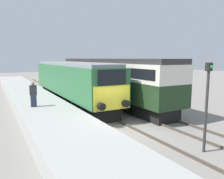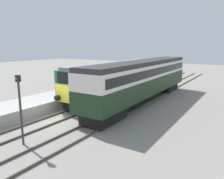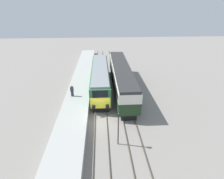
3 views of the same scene
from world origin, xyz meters
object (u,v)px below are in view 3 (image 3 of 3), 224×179
Objects in this scene: locomotive at (100,77)px; person_on_platform at (72,91)px; signal_post at (118,125)px; passenger_carriage at (121,76)px.

locomotive is 9.74× the size of person_on_platform.
locomotive is 13.33m from signal_post.
passenger_carriage reaches higher than person_on_platform.
locomotive is at bearing 97.33° from signal_post.
signal_post is (5.70, -8.99, 0.60)m from person_on_platform.
locomotive is 0.89× the size of passenger_carriage.
signal_post is at bearing -97.74° from passenger_carriage.
person_on_platform is at bearing 122.37° from signal_post.
person_on_platform is 10.66m from signal_post.
signal_post is (-1.70, -12.50, -0.13)m from passenger_carriage.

